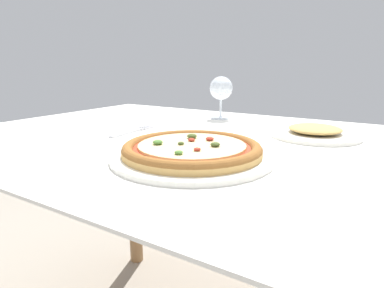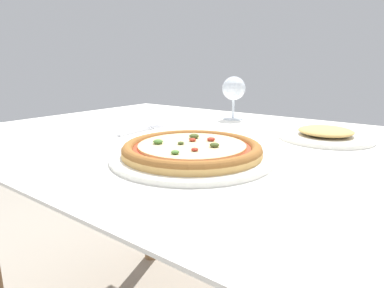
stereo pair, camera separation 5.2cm
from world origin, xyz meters
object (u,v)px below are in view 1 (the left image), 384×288
Objects in this scene: pizza_plate at (192,151)px; fork at (133,131)px; wine_glass_far_left at (221,89)px; dining_table at (218,174)px; side_plate at (315,132)px.

pizza_plate reaches higher than fork.
fork is (-0.28, 0.14, -0.01)m from pizza_plate.
wine_glass_far_left is at bearing 72.94° from fork.
fork is at bearing 153.61° from pizza_plate.
dining_table is 0.20m from pizza_plate.
fork is at bearing -172.84° from dining_table.
pizza_plate is 0.38m from side_plate.
side_plate is (0.34, -0.13, -0.09)m from wine_glass_far_left.
pizza_plate is (0.03, -0.17, 0.10)m from dining_table.
dining_table is 6.32× the size of side_plate.
dining_table is at bearing -64.05° from wine_glass_far_left.
pizza_plate is 1.41× the size of side_plate.
dining_table is 9.93× the size of wine_glass_far_left.
dining_table is at bearing -138.30° from side_plate.
side_plate is (0.19, 0.17, 0.10)m from dining_table.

